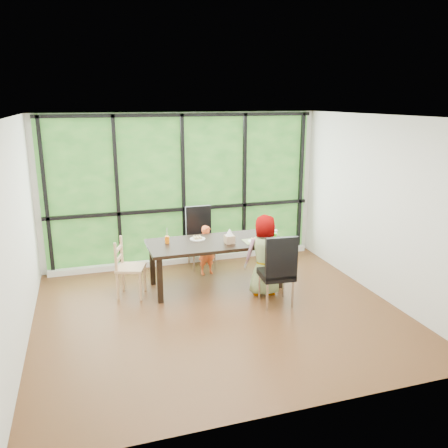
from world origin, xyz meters
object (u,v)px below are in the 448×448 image
Objects in this scene: orange_cup at (167,240)px; chair_window_leather at (201,238)px; green_cup at (274,237)px; chair_end_beech at (131,268)px; white_mug at (275,233)px; plate_near at (254,241)px; chair_interior_leather at (276,269)px; child_older at (266,255)px; tissue_box at (230,239)px; dining_table at (216,264)px; child_toddler at (207,250)px; plate_far at (198,239)px.

chair_window_leather is at bearing 45.45° from orange_cup.
green_cup is at bearing -52.50° from chair_window_leather.
chair_end_beech is 2.37m from white_mug.
chair_interior_leather is at bearing -84.59° from plate_near.
chair_end_beech is 1.95m from plate_near.
white_mug is at bearing -3.96° from orange_cup.
child_older is at bearing -84.09° from chair_interior_leather.
child_older is at bearing -39.30° from tissue_box.
orange_cup is (-0.74, -0.75, 0.26)m from chair_window_leather.
chair_interior_leather is 1.03m from white_mug.
chair_end_beech is at bearing -20.60° from chair_interior_leather.
chair_interior_leather is at bearing -54.92° from dining_table.
plate_near is (1.91, -0.21, 0.31)m from chair_end_beech.
tissue_box is at bearing -28.76° from child_older.
child_toddler is (0.01, -0.34, -0.11)m from chair_window_leather.
chair_window_leather reaches higher than white_mug.
plate_near is 1.88× the size of orange_cup.
white_mug is at bearing 25.99° from plate_near.
child_older is (0.64, -1.41, 0.09)m from chair_window_leather.
chair_interior_leather is at bearing 101.88° from child_older.
green_cup is 0.72m from tissue_box.
orange_cup is (-1.39, 1.05, 0.26)m from chair_interior_leather.
chair_window_leather is 1.20× the size of chair_end_beech.
chair_interior_leather reaches higher than white_mug.
green_cup reaches higher than white_mug.
green_cup reaches higher than plate_far.
chair_window_leather is 1.59m from chair_end_beech.
plate_near is at bearing 169.03° from green_cup.
chair_interior_leather is at bearing -50.74° from plate_far.
child_older is 0.36m from plate_near.
chair_end_beech is 1.57m from tissue_box.
child_older is at bearing -38.46° from plate_far.
plate_far is at bearing 4.85° from orange_cup.
dining_table is 1.09m from white_mug.
child_toddler is 1.00m from plate_near.
chair_window_leather reaches higher than chair_end_beech.
chair_interior_leather is 1.43m from plate_far.
plate_far is 0.54m from tissue_box.
tissue_box is at bearing 171.46° from green_cup.
plate_far is (-0.24, -0.71, 0.22)m from chair_window_leather.
dining_table is 1.98× the size of chair_interior_leather.
dining_table is 1.34m from chair_end_beech.
dining_table is at bearing -178.91° from white_mug.
child_toddler is at bearing -61.88° from chair_interior_leather.
plate_near is at bearing -14.17° from orange_cup.
tissue_box is at bearing -17.28° from orange_cup.
chair_interior_leather is 9.83× the size of orange_cup.
white_mug is 0.85m from tissue_box.
dining_table is at bearing -10.62° from orange_cup.
chair_interior_leather is (0.64, -0.91, 0.17)m from dining_table.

